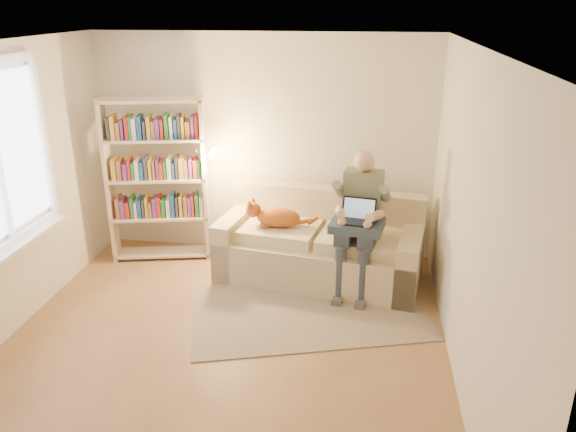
# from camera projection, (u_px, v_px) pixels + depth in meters

# --- Properties ---
(floor) EXTENTS (4.50, 4.50, 0.00)m
(floor) POSITION_uv_depth(u_px,v_px,m) (221.00, 351.00, 4.99)
(floor) COLOR brown
(floor) RESTS_ON ground
(ceiling) EXTENTS (4.00, 4.50, 0.02)m
(ceiling) POSITION_uv_depth(u_px,v_px,m) (206.00, 47.00, 4.06)
(ceiling) COLOR white
(ceiling) RESTS_ON wall_back
(wall_right) EXTENTS (0.02, 4.50, 2.60)m
(wall_right) POSITION_uv_depth(u_px,v_px,m) (470.00, 227.00, 4.27)
(wall_right) COLOR silver
(wall_right) RESTS_ON floor
(wall_back) EXTENTS (4.00, 0.02, 2.60)m
(wall_back) POSITION_uv_depth(u_px,v_px,m) (263.00, 147.00, 6.60)
(wall_back) COLOR silver
(wall_back) RESTS_ON floor
(wall_front) EXTENTS (4.00, 0.02, 2.60)m
(wall_front) POSITION_uv_depth(u_px,v_px,m) (81.00, 397.00, 2.44)
(wall_front) COLOR silver
(wall_front) RESTS_ON floor
(window) EXTENTS (0.12, 1.52, 1.69)m
(window) POSITION_uv_depth(u_px,v_px,m) (4.00, 188.00, 4.93)
(window) COLOR white
(window) RESTS_ON wall_left
(sofa) EXTENTS (2.33, 1.34, 0.93)m
(sofa) POSITION_uv_depth(u_px,v_px,m) (320.00, 248.00, 6.24)
(sofa) COLOR #C3AF8A
(sofa) RESTS_ON floor
(person) EXTENTS (0.49, 0.69, 1.49)m
(person) POSITION_uv_depth(u_px,v_px,m) (360.00, 214.00, 5.79)
(person) COLOR slate
(person) RESTS_ON sofa
(cat) EXTENTS (0.74, 0.33, 0.27)m
(cat) POSITION_uv_depth(u_px,v_px,m) (271.00, 216.00, 6.13)
(cat) COLOR orange
(cat) RESTS_ON sofa
(blanket) EXTENTS (0.59, 0.51, 0.09)m
(blanket) POSITION_uv_depth(u_px,v_px,m) (357.00, 225.00, 5.70)
(blanket) COLOR #283646
(blanket) RESTS_ON person
(laptop) EXTENTS (0.38, 0.33, 0.30)m
(laptop) POSITION_uv_depth(u_px,v_px,m) (357.00, 216.00, 5.67)
(laptop) COLOR black
(laptop) RESTS_ON blanket
(bookshelf) EXTENTS (1.31, 0.52, 1.92)m
(bookshelf) POSITION_uv_depth(u_px,v_px,m) (157.00, 173.00, 6.45)
(bookshelf) COLOR beige
(bookshelf) RESTS_ON floor
(rug) EXTENTS (2.59, 1.95, 0.01)m
(rug) POSITION_uv_depth(u_px,v_px,m) (308.00, 312.00, 5.60)
(rug) COLOR gray
(rug) RESTS_ON floor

